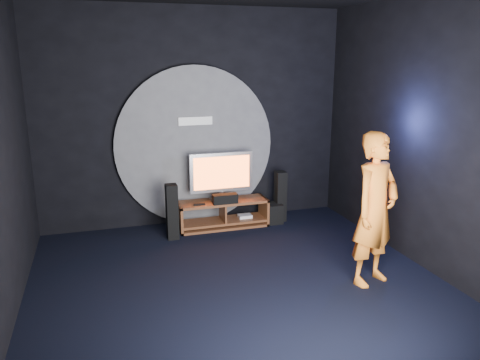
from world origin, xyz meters
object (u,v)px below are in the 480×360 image
tower_speaker_left (172,212)px  tower_speaker_right (280,196)px  media_console (223,215)px  player (375,209)px  subwoofer (272,213)px  tv (221,174)px

tower_speaker_left → tower_speaker_right: size_ratio=1.00×
media_console → tower_speaker_left: bearing=-163.3°
tower_speaker_right → player: player is taller
subwoofer → player: bearing=-80.4°
media_console → tower_speaker_left: size_ratio=1.71×
tv → subwoofer: 1.11m
media_console → subwoofer: size_ratio=4.44×
media_console → subwoofer: media_console is taller
tower_speaker_left → player: (2.12, -2.15, 0.51)m
media_console → tower_speaker_left: tower_speaker_left is taller
tv → tower_speaker_right: (1.01, -0.06, -0.45)m
media_console → tower_speaker_right: 1.03m
tv → subwoofer: (0.85, -0.12, -0.71)m
tower_speaker_left → subwoofer: (1.72, 0.22, -0.26)m
tv → tower_speaker_right: bearing=-3.2°
media_console → tower_speaker_left: (-0.88, -0.26, 0.24)m
media_console → player: 2.82m
media_console → player: (1.25, -2.41, 0.75)m
tower_speaker_right → subwoofer: tower_speaker_right is taller
tower_speaker_right → subwoofer: (-0.16, -0.06, -0.26)m
tower_speaker_left → tower_speaker_right: 1.90m
tower_speaker_left → player: 3.06m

